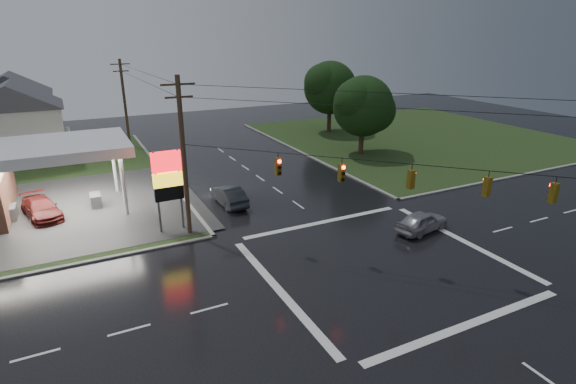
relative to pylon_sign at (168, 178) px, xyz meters
name	(u,v)px	position (x,y,z in m)	size (l,w,h in m)	color
ground	(380,263)	(10.50, -10.50, -4.01)	(120.00, 120.00, 0.00)	black
grass_ne	(416,137)	(36.50, 15.50, -3.97)	(36.00, 36.00, 0.08)	#1D3116
pylon_sign	(168,178)	(0.00, 0.00, 0.00)	(2.00, 0.35, 6.00)	#59595E
utility_pole_nw	(184,156)	(1.00, -1.00, 1.71)	(2.20, 0.32, 11.00)	#382619
utility_pole_n	(125,102)	(1.00, 27.50, 1.46)	(2.20, 0.32, 10.50)	#382619
traffic_signals	(389,162)	(10.52, -10.52, 2.47)	(26.87, 26.87, 1.47)	black
house_near	(16,122)	(-10.45, 25.50, 0.39)	(11.05, 8.48, 8.60)	silver
house_far	(13,107)	(-11.45, 37.50, 0.39)	(11.05, 8.48, 8.60)	silver
tree_ne_near	(364,106)	(24.64, 11.49, 1.55)	(7.99, 6.80, 8.98)	black
tree_ne_far	(331,88)	(27.65, 23.49, 2.17)	(8.46, 7.20, 9.80)	black
car_north	(229,195)	(5.43, 3.16, -3.22)	(1.67, 4.78, 1.58)	#21262A
car_crossing	(422,221)	(16.04, -8.01, -3.27)	(1.74, 4.34, 1.48)	gray
car_pump	(41,208)	(-8.42, 6.96, -3.26)	(2.12, 5.20, 1.51)	#4C1211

